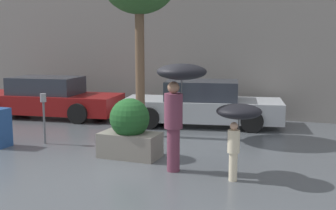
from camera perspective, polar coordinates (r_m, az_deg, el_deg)
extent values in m
plane|color=#51565B|center=(8.30, -8.76, -8.47)|extent=(40.00, 40.00, 0.00)
cube|color=gray|center=(13.96, 4.52, 10.96)|extent=(18.00, 0.30, 6.00)
cube|color=gray|center=(8.95, -5.17, -5.41)|extent=(1.25, 0.68, 0.52)
sphere|color=#1E5123|center=(8.82, -5.22, -1.79)|extent=(0.84, 0.84, 0.84)
cylinder|color=brown|center=(7.94, 0.73, -6.07)|extent=(0.24, 0.24, 0.82)
cylinder|color=brown|center=(7.79, 0.74, -0.81)|extent=(0.34, 0.34, 0.65)
sphere|color=#997056|center=(7.73, 0.75, 2.40)|extent=(0.22, 0.22, 0.22)
cylinder|color=#4C4C51|center=(7.70, 1.86, 1.94)|extent=(0.02, 0.02, 0.70)
ellipsoid|color=black|center=(7.66, 1.87, 4.53)|extent=(0.91, 0.91, 0.29)
cylinder|color=beige|center=(7.52, 8.80, -8.26)|extent=(0.15, 0.15, 0.51)
cylinder|color=beige|center=(7.40, 8.88, -4.88)|extent=(0.21, 0.21, 0.40)
sphere|color=tan|center=(7.35, 8.93, -2.83)|extent=(0.14, 0.14, 0.14)
cylinder|color=#4C4C51|center=(7.40, 9.55, -2.77)|extent=(0.02, 0.02, 0.50)
ellipsoid|color=black|center=(7.35, 9.59, -0.86)|extent=(0.79, 0.79, 0.25)
cube|color=#B7BCC1|center=(12.33, 4.62, -0.58)|extent=(4.80, 2.53, 0.58)
cube|color=#2D333D|center=(12.25, 4.65, 2.03)|extent=(2.29, 1.79, 0.55)
cylinder|color=black|center=(11.76, -2.63, -1.78)|extent=(0.64, 0.34, 0.61)
cylinder|color=black|center=(13.36, -1.14, -0.51)|extent=(0.64, 0.34, 0.61)
cylinder|color=black|center=(11.51, 11.30, -2.17)|extent=(0.64, 0.34, 0.61)
cylinder|color=black|center=(13.14, 11.09, -0.82)|extent=(0.64, 0.34, 0.61)
cube|color=maroon|center=(14.13, -16.06, 0.29)|extent=(4.93, 2.27, 0.58)
cube|color=#2D333D|center=(14.07, -16.16, 2.57)|extent=(2.30, 1.68, 0.55)
cylinder|color=black|center=(15.61, -19.26, 0.34)|extent=(0.63, 0.30, 0.61)
cylinder|color=black|center=(12.76, -12.09, -1.14)|extent=(0.63, 0.30, 0.61)
cylinder|color=black|center=(14.25, -9.23, -0.04)|extent=(0.63, 0.30, 0.61)
cylinder|color=brown|center=(10.74, -3.82, 4.64)|extent=(0.23, 0.23, 3.37)
cylinder|color=#595B60|center=(10.44, -16.41, -2.34)|extent=(0.05, 0.05, 1.01)
cylinder|color=gray|center=(10.34, -16.55, 0.95)|extent=(0.14, 0.14, 0.20)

